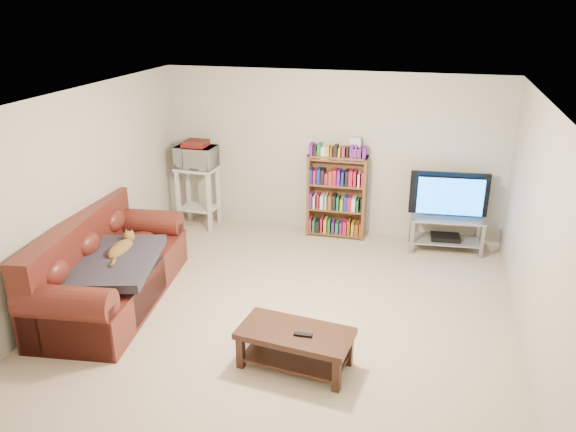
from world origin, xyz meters
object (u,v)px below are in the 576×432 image
(coffee_table, at_px, (295,342))
(bookshelf, at_px, (337,195))
(sofa, at_px, (106,273))
(tv_stand, at_px, (446,228))

(coffee_table, xyz_separation_m, bookshelf, (-0.18, 3.28, 0.37))
(coffee_table, bearing_deg, sofa, 171.24)
(coffee_table, relative_size, bookshelf, 0.92)
(coffee_table, distance_m, bookshelf, 3.30)
(tv_stand, bearing_deg, sofa, -152.04)
(sofa, relative_size, tv_stand, 2.40)
(sofa, xyz_separation_m, tv_stand, (3.84, 2.47, -0.01))
(sofa, xyz_separation_m, coffee_table, (2.44, -0.68, -0.08))
(sofa, height_order, tv_stand, sofa)
(bookshelf, bearing_deg, coffee_table, -87.76)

